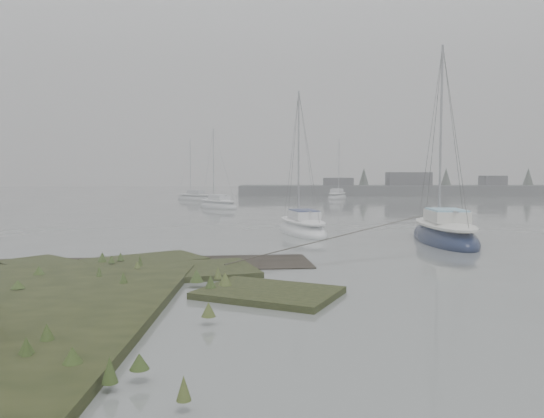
{
  "coord_description": "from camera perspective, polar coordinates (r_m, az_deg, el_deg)",
  "views": [
    {
      "loc": [
        0.58,
        -14.34,
        3.27
      ],
      "look_at": [
        0.58,
        6.86,
        1.8
      ],
      "focal_mm": 35.0,
      "sensor_mm": 36.0,
      "label": 1
    }
  ],
  "objects": [
    {
      "name": "sailboat_far_c",
      "position": [
        62.82,
        -8.29,
        1.16
      ],
      "size": [
        5.42,
        4.71,
        7.68
      ],
      "rotation": [
        0.0,
        0.0,
        0.92
      ],
      "color": "#A6ACB0",
      "rests_on": "ground"
    },
    {
      "name": "sailboat_far_a",
      "position": [
        49.0,
        -5.82,
        0.41
      ],
      "size": [
        4.91,
        5.54,
        7.9
      ],
      "rotation": [
        0.0,
        0.0,
        0.67
      ],
      "color": "silver",
      "rests_on": "ground"
    },
    {
      "name": "sailboat_white",
      "position": [
        28.4,
        3.3,
        -2.13
      ],
      "size": [
        3.29,
        6.16,
        8.28
      ],
      "rotation": [
        0.0,
        0.0,
        0.24
      ],
      "color": "white",
      "rests_on": "ground"
    },
    {
      "name": "far_shoreline",
      "position": [
        80.67,
        19.0,
        2.03
      ],
      "size": [
        60.0,
        8.0,
        4.15
      ],
      "color": "#4C4F51",
      "rests_on": "ground"
    },
    {
      "name": "sailboat_far_b",
      "position": [
        66.49,
        7.03,
        1.33
      ],
      "size": [
        3.79,
        5.95,
        7.99
      ],
      "rotation": [
        0.0,
        0.0,
        -0.37
      ],
      "color": "#B6B9BF",
      "rests_on": "ground"
    },
    {
      "name": "ground",
      "position": [
        44.46,
        -0.76,
        -0.25
      ],
      "size": [
        160.0,
        160.0,
        0.0
      ],
      "primitive_type": "plane",
      "color": "slate",
      "rests_on": "ground"
    },
    {
      "name": "sailboat_main",
      "position": [
        26.22,
        18.04,
        -2.71
      ],
      "size": [
        2.58,
        7.21,
        10.08
      ],
      "rotation": [
        0.0,
        0.0,
        -0.03
      ],
      "color": "#111A38",
      "rests_on": "ground"
    }
  ]
}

